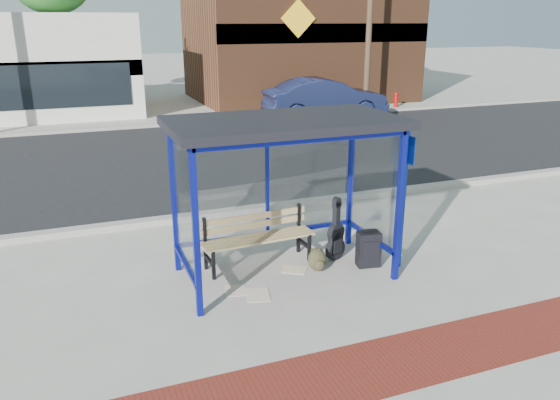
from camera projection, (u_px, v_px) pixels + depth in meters
name	position (u px, v px, depth m)	size (l,w,h in m)	color
ground	(284.00, 274.00, 8.44)	(120.00, 120.00, 0.00)	#B2ADA0
brick_paver_strip	(369.00, 369.00, 6.13)	(60.00, 1.00, 0.01)	maroon
curb_near	(232.00, 212.00, 10.99)	(60.00, 0.25, 0.12)	gray
street_asphalt	(182.00, 158.00, 15.52)	(60.00, 10.00, 0.00)	black
curb_far	(154.00, 125.00, 20.02)	(60.00, 0.25, 0.12)	gray
far_sidewalk	(147.00, 119.00, 21.73)	(60.00, 4.00, 0.01)	#B2ADA0
bus_shelter	(283.00, 142.00, 7.85)	(3.30, 1.80, 2.42)	navy
storefront_brown	(298.00, 32.00, 26.55)	(10.00, 7.08, 6.40)	#59331E
utility_pole_east	(370.00, 10.00, 22.09)	(1.60, 0.24, 8.00)	#4C3826
bench	(257.00, 235.00, 8.66)	(1.85, 0.55, 0.86)	black
guitar_bag	(336.00, 238.00, 8.85)	(0.38, 0.23, 1.01)	black
suitcase	(369.00, 249.00, 8.62)	(0.40, 0.29, 0.63)	black
backpack	(318.00, 260.00, 8.51)	(0.32, 0.30, 0.36)	#2C2A18
sign_post	(404.00, 189.00, 8.32)	(0.10, 0.28, 2.27)	navy
newspaper_a	(235.00, 290.00, 7.92)	(0.37, 0.29, 0.01)	white
newspaper_b	(258.00, 295.00, 7.78)	(0.42, 0.33, 0.01)	white
newspaper_c	(294.00, 270.00, 8.57)	(0.37, 0.29, 0.01)	white
parked_car	(325.00, 98.00, 21.52)	(1.68, 4.83, 1.59)	#181F44
fire_hydrant	(396.00, 99.00, 24.49)	(0.30, 0.20, 0.68)	#9E0E0B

